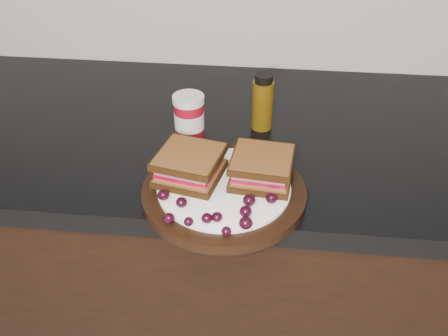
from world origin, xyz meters
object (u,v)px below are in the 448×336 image
Objects in this scene: plate at (224,192)px; oil_bottle at (263,102)px; sandwich_left at (190,165)px; condiment_jar at (189,117)px.

plate is 2.36× the size of oil_bottle.
condiment_jar is at bearing 111.94° from sandwich_left.
sandwich_left is 0.88× the size of oil_bottle.
condiment_jar is (-0.09, 0.18, 0.04)m from plate.
plate is 0.07m from sandwich_left.
sandwich_left is 1.15× the size of condiment_jar.
plate is 0.25m from oil_bottle.
plate is at bearing -4.37° from sandwich_left.
plate is 0.21m from condiment_jar.
condiment_jar reaches higher than plate.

